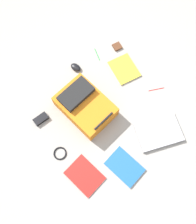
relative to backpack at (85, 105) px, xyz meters
The scene contains 12 objects.
ground_plane 0.19m from the backpack, 123.76° to the left, with size 3.59×3.59×0.00m, color gray.
backpack is the anchor object (origin of this frame).
laptop 0.64m from the backpack, 125.50° to the left, with size 0.43×0.37×0.03m.
book_blue 0.52m from the backpack, 168.49° to the right, with size 0.25×0.29×0.02m.
book_comic 0.56m from the backpack, 54.64° to the left, with size 0.25×0.30×0.01m.
book_red 0.59m from the backpack, 87.26° to the left, with size 0.24×0.31×0.02m.
computer_mouse 0.40m from the backpack, 112.97° to the right, with size 0.06×0.10×0.04m, color black.
cable_coil 0.43m from the backpack, 26.93° to the left, with size 0.11×0.11×0.01m, color black.
power_brick 0.38m from the backpack, 21.36° to the right, with size 0.07×0.12×0.03m, color black.
pen_black 0.55m from the backpack, 137.02° to the right, with size 0.01×0.01×0.13m, color #198C33.
pen_blue 0.65m from the backpack, 160.16° to the left, with size 0.01×0.01×0.14m, color red.
earbud_pouch 0.68m from the backpack, 151.30° to the right, with size 0.07×0.07×0.02m, color #59331E.
Camera 1 is at (0.41, 0.49, 1.98)m, focal length 39.43 mm.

